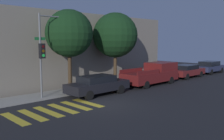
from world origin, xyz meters
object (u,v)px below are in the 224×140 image
object	(u,v)px
sedan_near_corner	(98,85)
pickup_truck	(153,74)
tree_near_corner	(69,34)
sedan_far_end	(209,67)
tree_midblock	(115,35)
traffic_light_pole	(47,44)
sedan_middle	(186,71)

from	to	relation	value
sedan_near_corner	pickup_truck	distance (m)	6.22
tree_near_corner	sedan_far_end	bearing A→B (deg)	-5.94
sedan_near_corner	sedan_far_end	distance (m)	17.06
tree_near_corner	tree_midblock	size ratio (longest dim) A/B	0.98
traffic_light_pole	sedan_far_end	size ratio (longest dim) A/B	1.20
sedan_near_corner	tree_midblock	xyz separation A→B (m)	(3.55, 1.87, 3.42)
sedan_near_corner	traffic_light_pole	bearing A→B (deg)	157.02
traffic_light_pole	sedan_near_corner	bearing A→B (deg)	-22.98
sedan_far_end	tree_near_corner	distance (m)	18.43
pickup_truck	sedan_middle	size ratio (longest dim) A/B	1.23
sedan_middle	sedan_far_end	distance (m)	5.21
pickup_truck	tree_near_corner	bearing A→B (deg)	165.35
pickup_truck	tree_midblock	bearing A→B (deg)	144.90
sedan_near_corner	pickup_truck	world-z (taller)	pickup_truck
traffic_light_pole	sedan_far_end	xyz separation A→B (m)	(20.06, -1.27, -2.76)
sedan_middle	traffic_light_pole	bearing A→B (deg)	175.11
traffic_light_pole	tree_near_corner	size ratio (longest dim) A/B	0.91
pickup_truck	sedan_middle	world-z (taller)	pickup_truck
sedan_middle	tree_near_corner	xyz separation A→B (m)	(-12.80, 1.87, 3.47)
sedan_near_corner	pickup_truck	size ratio (longest dim) A/B	0.82
sedan_far_end	sedan_middle	bearing A→B (deg)	180.00
sedan_far_end	tree_midblock	world-z (taller)	tree_midblock
sedan_near_corner	sedan_middle	world-z (taller)	sedan_near_corner
sedan_near_corner	tree_midblock	world-z (taller)	tree_midblock
sedan_middle	sedan_near_corner	bearing A→B (deg)	180.00
pickup_truck	sedan_far_end	world-z (taller)	pickup_truck
pickup_truck	tree_near_corner	size ratio (longest dim) A/B	0.95
tree_near_corner	traffic_light_pole	bearing A→B (deg)	-163.60
traffic_light_pole	sedan_middle	world-z (taller)	traffic_light_pole
sedan_middle	sedan_far_end	xyz separation A→B (m)	(5.21, 0.00, 0.02)
sedan_middle	tree_near_corner	size ratio (longest dim) A/B	0.77
tree_midblock	tree_near_corner	bearing A→B (deg)	180.00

